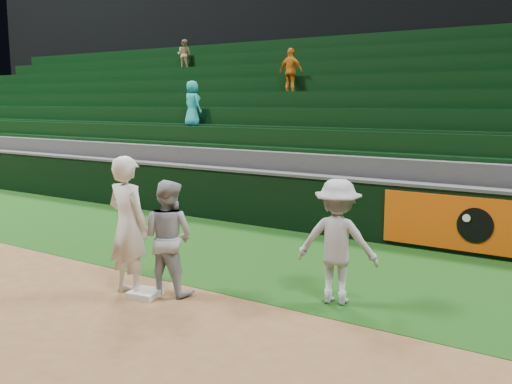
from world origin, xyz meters
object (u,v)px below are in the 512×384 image
baserunner (168,237)px  first_base (145,294)px  first_baseman (128,226)px  base_coach (337,242)px

baserunner → first_base: bearing=54.3°
first_base → baserunner: baserunner is taller
first_base → baserunner: bearing=61.4°
first_baseman → base_coach: bearing=-150.1°
base_coach → baserunner: bearing=9.7°
first_base → first_baseman: first_baseman is taller
first_base → base_coach: base_coach is taller
base_coach → first_baseman: bearing=12.2°
baserunner → first_baseman: bearing=29.9°
first_base → base_coach: size_ratio=0.23×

